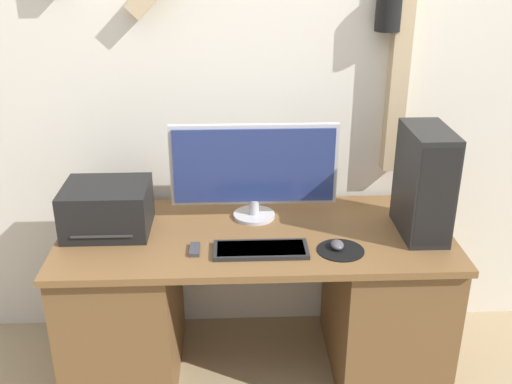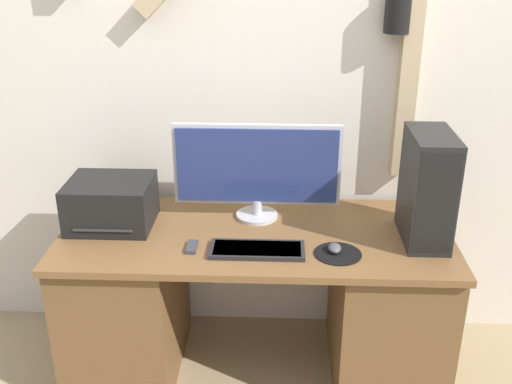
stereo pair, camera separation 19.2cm
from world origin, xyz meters
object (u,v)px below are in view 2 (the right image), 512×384
object	(u,v)px
keyboard	(257,250)
printer	(111,203)
mouse	(335,248)
computer_tower	(428,188)
remote_control	(192,247)
monitor	(257,168)

from	to	relation	value
keyboard	printer	size ratio (longest dim) A/B	1.07
mouse	keyboard	bearing A→B (deg)	-178.36
keyboard	computer_tower	bearing A→B (deg)	11.92
computer_tower	printer	size ratio (longest dim) A/B	1.28
printer	remote_control	size ratio (longest dim) A/B	3.57
monitor	computer_tower	size ratio (longest dim) A/B	1.59
keyboard	mouse	distance (m)	0.31
monitor	computer_tower	distance (m)	0.72
printer	mouse	bearing A→B (deg)	-12.61
keyboard	mouse	bearing A→B (deg)	1.64
keyboard	remote_control	size ratio (longest dim) A/B	3.80
mouse	remote_control	distance (m)	0.57
keyboard	computer_tower	size ratio (longest dim) A/B	0.83
mouse	remote_control	world-z (taller)	mouse
mouse	monitor	bearing A→B (deg)	135.41
keyboard	printer	distance (m)	0.69
computer_tower	printer	xyz separation A→B (m)	(-1.32, 0.08, -0.13)
computer_tower	remote_control	size ratio (longest dim) A/B	4.58
keyboard	mouse	xyz separation A→B (m)	(0.31, 0.01, 0.01)
monitor	remote_control	bearing A→B (deg)	-129.13
keyboard	remote_control	distance (m)	0.27
computer_tower	printer	distance (m)	1.33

